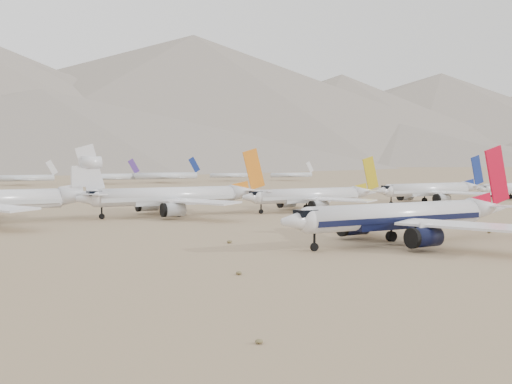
# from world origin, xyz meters

# --- Properties ---
(ground) EXTENTS (7000.00, 7000.00, 0.00)m
(ground) POSITION_xyz_m (0.00, 0.00, 0.00)
(ground) COLOR #7D6549
(ground) RESTS_ON ground
(main_airliner) EXTENTS (52.17, 50.96, 18.41)m
(main_airliner) POSITION_xyz_m (-1.83, -1.65, 5.06)
(main_airliner) COLOR silver
(main_airliner) RESTS_ON ground
(row2_navy_widebody) EXTENTS (47.76, 46.70, 16.99)m
(row2_navy_widebody) POSITION_xyz_m (79.82, 73.39, 4.74)
(row2_navy_widebody) COLOR silver
(row2_navy_widebody) RESTS_ON ground
(row2_gold_tail) EXTENTS (46.17, 45.15, 16.44)m
(row2_gold_tail) POSITION_xyz_m (24.70, 66.45, 4.60)
(row2_gold_tail) COLOR silver
(row2_gold_tail) RESTS_ON ground
(row2_orange_tail) EXTENTS (52.45, 51.31, 18.71)m
(row2_orange_tail) POSITION_xyz_m (-16.90, 72.63, 5.25)
(row2_orange_tail) COLOR silver
(row2_orange_tail) RESTS_ON ground
(foothills) EXTENTS (4637.50, 1395.00, 155.00)m
(foothills) POSITION_xyz_m (526.68, 1100.00, 67.15)
(foothills) COLOR slate
(foothills) RESTS_ON ground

